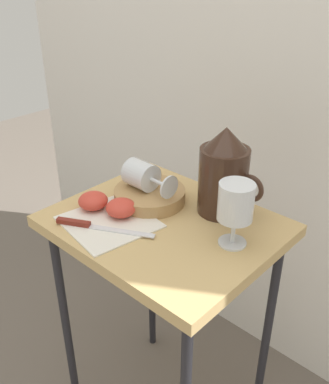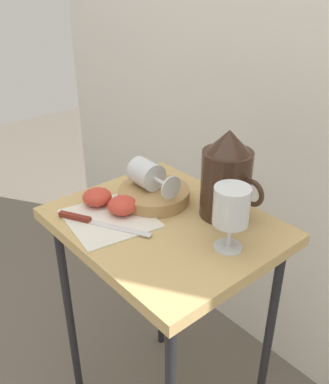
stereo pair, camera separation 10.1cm
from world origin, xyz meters
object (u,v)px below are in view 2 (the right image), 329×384
Objects in this scene: table at (164,248)px; wine_glass_tipped_near at (147,174)px; knife at (90,221)px; apple_half_left at (97,197)px; apple_half_right at (123,205)px; basket_tray at (154,195)px; wine_glass_upright at (231,209)px; pitcher at (226,182)px.

wine_glass_tipped_near reaches higher than table.
knife is (0.01, -0.18, -0.06)m from wine_glass_tipped_near.
apple_half_left and apple_half_right have the same top height.
basket_tray is at bearing 154.94° from table.
apple_half_left reaches higher than basket_tray.
wine_glass_upright is 0.37m from apple_half_left.
wine_glass_upright reaches higher than apple_half_left.
apple_half_right is at bearing -131.01° from pitcher.
wine_glass_tipped_near is 0.19m from knife.
knife reaches higher than table.
wine_glass_upright is at bearing 10.80° from table.
basket_tray reaches higher than table.
wine_glass_upright is (0.27, -0.01, 0.08)m from basket_tray.
wine_glass_upright is at bearing 18.51° from apple_half_left.
apple_half_right is at bearing -89.47° from basket_tray.
wine_glass_tipped_near is (-0.29, 0.01, -0.03)m from wine_glass_upright.
wine_glass_upright is (0.10, -0.10, 0.01)m from pitcher.
table is 3.90× the size of basket_tray.
wine_glass_upright reaches higher than knife.
basket_tray is at bearing 86.12° from knife.
wine_glass_tipped_near reaches higher than basket_tray.
wine_glass_tipped_near reaches higher than apple_half_right.
apple_half_left is (-0.17, -0.08, 0.11)m from table.
basket_tray is 0.20m from pitcher.
wine_glass_tipped_near is at bearing 102.44° from apple_half_right.
table is 0.26m from wine_glass_upright.
pitcher reaches higher than wine_glass_upright.
basket_tray is 0.28m from wine_glass_upright.
basket_tray is at bearing 177.89° from wine_glass_upright.
knife is (0.06, -0.06, -0.02)m from apple_half_left.
knife is at bearing -126.18° from table.
pitcher is 0.14m from wine_glass_upright.
table is 0.22m from apple_half_left.
pitcher is 0.21m from wine_glass_tipped_near.
apple_half_left is at bearing -154.16° from table.
apple_half_left is 1.00× the size of apple_half_right.
basket_tray is 0.84× the size of pitcher.
wine_glass_upright is 1.06× the size of wine_glass_tipped_near.
apple_half_left reaches higher than table.
wine_glass_upright is 0.29m from wine_glass_tipped_near.
pitcher reaches higher than table.
apple_half_left is (-0.06, -0.12, -0.05)m from wine_glass_tipped_near.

